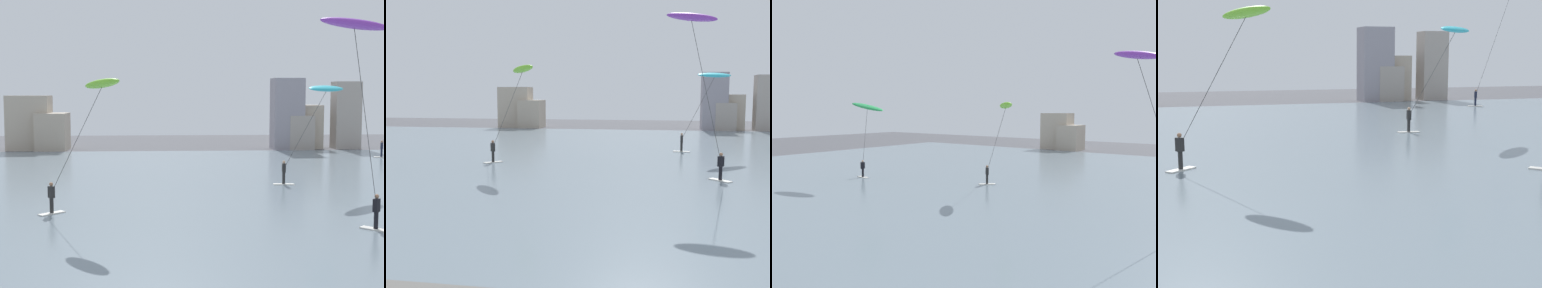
# 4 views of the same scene
# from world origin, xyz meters

# --- Properties ---
(water_bay) EXTENTS (84.00, 52.00, 0.10)m
(water_bay) POSITION_xyz_m (0.00, 30.22, 0.05)
(water_bay) COLOR slate
(water_bay) RESTS_ON ground
(far_shore_buildings) EXTENTS (39.51, 4.23, 7.99)m
(far_shore_buildings) POSITION_xyz_m (3.47, 58.95, 3.02)
(far_shore_buildings) COLOR #B7A893
(far_shore_buildings) RESTS_ON ground
(kitesurfer_cyan) EXTENTS (4.92, 3.64, 6.80)m
(kitesurfer_cyan) POSITION_xyz_m (9.40, 32.32, 6.22)
(kitesurfer_cyan) COLOR silver
(kitesurfer_cyan) RESTS_ON water_bay
(kitesurfer_lime) EXTENTS (4.63, 3.51, 7.03)m
(kitesurfer_lime) POSITION_xyz_m (-4.35, 23.89, 5.85)
(kitesurfer_lime) COLOR silver
(kitesurfer_lime) RESTS_ON water_bay
(kitesurfer_purple) EXTENTS (4.14, 3.93, 9.37)m
(kitesurfer_purple) POSITION_xyz_m (6.80, 19.06, 7.97)
(kitesurfer_purple) COLOR silver
(kitesurfer_purple) RESTS_ON water_bay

